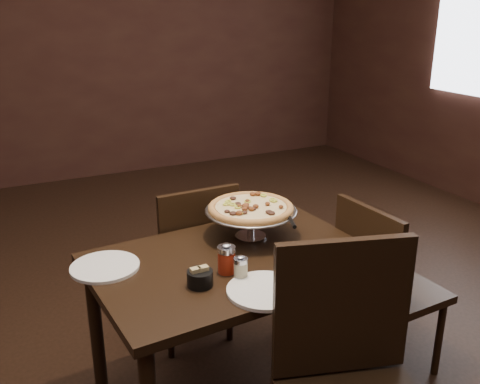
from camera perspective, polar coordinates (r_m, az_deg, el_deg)
name	(u,v)px	position (r m, az deg, el deg)	size (l,w,h in m)	color
room	(227,70)	(1.89, -1.43, 12.86)	(6.04, 7.04, 2.84)	black
dining_table	(234,278)	(2.15, -0.61, -9.19)	(1.13, 0.80, 0.68)	black
pizza_stand	(251,208)	(2.24, 1.17, -1.75)	(0.39, 0.39, 0.16)	silver
parmesan_shaker	(241,268)	(1.94, 0.07, -8.10)	(0.05, 0.05, 0.09)	beige
pepper_flake_shaker	(226,259)	(1.98, -1.46, -7.14)	(0.07, 0.07, 0.12)	maroon
packet_caddy	(200,278)	(1.91, -4.30, -9.10)	(0.09, 0.09, 0.07)	black
napkin_stack	(349,265)	(2.08, 11.57, -7.62)	(0.13, 0.13, 0.01)	white
plate_left	(105,267)	(2.09, -14.21, -7.73)	(0.26, 0.26, 0.01)	white
plate_near	(265,291)	(1.87, 2.69, -10.45)	(0.27, 0.27, 0.01)	white
serving_spatula	(292,223)	(2.11, 5.57, -3.29)	(0.12, 0.12, 0.02)	silver
chair_far	(192,257)	(2.62, -5.18, -6.96)	(0.40, 0.40, 0.84)	black
chair_side	(383,283)	(2.47, 14.97, -9.41)	(0.41, 0.41, 0.83)	black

